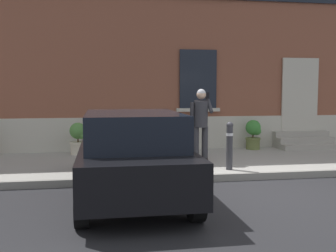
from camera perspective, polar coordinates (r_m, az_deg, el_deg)
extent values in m
plane|color=#232326|center=(7.67, 11.28, -9.12)|extent=(80.00, 80.00, 0.00)
cube|color=#99968E|center=(10.26, 5.69, -5.03)|extent=(24.00, 3.60, 0.15)
cube|color=gray|center=(8.52, 9.02, -7.15)|extent=(24.00, 0.12, 0.15)
cube|color=brown|center=(12.67, 2.77, 13.60)|extent=(24.00, 1.40, 7.50)
cube|color=#BCB7A8|center=(11.90, 3.45, -1.31)|extent=(24.00, 0.08, 1.10)
cube|color=maroon|center=(13.00, 18.12, 3.98)|extent=(1.00, 0.08, 2.10)
cube|color=#BCB7A8|center=(12.98, 18.17, 4.20)|extent=(1.16, 0.06, 2.24)
cube|color=black|center=(11.86, 4.28, 6.65)|extent=(1.10, 0.06, 1.70)
cube|color=#BCB7A8|center=(11.84, 4.29, 2.30)|extent=(1.30, 0.12, 0.10)
cube|color=#9E998E|center=(12.43, 19.59, -2.80)|extent=(1.74, 0.32, 0.16)
cube|color=#9E998E|center=(12.70, 18.89, -2.26)|extent=(1.74, 0.32, 0.32)
cube|color=#9E998E|center=(12.97, 18.23, -1.74)|extent=(1.74, 0.32, 0.48)
cube|color=black|center=(7.00, -5.07, -5.22)|extent=(1.76, 4.00, 0.64)
cube|color=black|center=(6.77, -5.01, -0.44)|extent=(1.55, 2.40, 0.56)
cube|color=black|center=(9.02, -6.05, -4.33)|extent=(1.66, 0.10, 0.20)
cube|color=yellow|center=(8.99, -6.06, -3.20)|extent=(0.52, 0.02, 0.12)
cube|color=#B21414|center=(8.94, -10.91, -1.63)|extent=(0.16, 0.04, 0.18)
cube|color=#B21414|center=(9.03, -1.29, -1.47)|extent=(0.16, 0.04, 0.18)
cube|color=black|center=(8.67, -5.99, 0.09)|extent=(1.49, 0.06, 0.60)
cylinder|color=black|center=(5.70, -12.08, -11.01)|extent=(0.20, 0.60, 0.60)
cylinder|color=black|center=(5.84, 3.98, -10.51)|extent=(0.20, 0.60, 0.60)
cylinder|color=black|center=(8.42, -11.23, -5.76)|extent=(0.20, 0.60, 0.60)
cylinder|color=black|center=(8.52, -0.43, -5.54)|extent=(0.20, 0.60, 0.60)
cylinder|color=#333338|center=(8.83, 8.70, -3.09)|extent=(0.14, 0.14, 0.95)
sphere|color=#333338|center=(8.77, 8.74, 0.11)|extent=(0.15, 0.15, 0.15)
cylinder|color=silver|center=(8.79, 8.72, -1.18)|extent=(0.15, 0.15, 0.06)
cylinder|color=#2D2D33|center=(9.63, 3.96, -2.51)|extent=(0.15, 0.15, 0.82)
cube|color=black|center=(9.75, 3.86, -4.80)|extent=(0.12, 0.28, 0.10)
cylinder|color=#2D2D33|center=(9.68, 5.23, -2.48)|extent=(0.15, 0.15, 0.82)
cube|color=black|center=(9.80, 5.12, -4.76)|extent=(0.12, 0.28, 0.10)
cylinder|color=#2D2D33|center=(9.56, 4.67, 1.76)|extent=(0.34, 0.39, 0.65)
sphere|color=tan|center=(9.51, 4.74, 4.44)|extent=(0.22, 0.22, 0.22)
sphere|color=silver|center=(9.51, 4.74, 4.62)|extent=(0.21, 0.21, 0.21)
cylinder|color=#2D2D33|center=(9.49, 3.41, 1.67)|extent=(0.09, 0.14, 0.57)
cylinder|color=#2D2D33|center=(9.58, 5.87, 3.00)|extent=(0.09, 0.44, 0.39)
cube|color=black|center=(9.53, 5.65, 4.31)|extent=(0.07, 0.02, 0.15)
cylinder|color=beige|center=(11.08, -12.61, -3.09)|extent=(0.40, 0.40, 0.34)
cylinder|color=beige|center=(11.06, -12.62, -2.37)|extent=(0.44, 0.44, 0.05)
cylinder|color=#47331E|center=(11.05, -12.63, -1.60)|extent=(0.04, 0.04, 0.24)
sphere|color=#4C843D|center=(11.03, -12.65, -0.67)|extent=(0.44, 0.44, 0.44)
sphere|color=#4C843D|center=(10.98, -12.13, -1.21)|extent=(0.24, 0.24, 0.24)
cylinder|color=#2D2D30|center=(11.08, 0.38, -2.97)|extent=(0.40, 0.40, 0.34)
cylinder|color=#2D2D30|center=(11.06, 0.38, -2.25)|extent=(0.44, 0.44, 0.05)
cylinder|color=#47331E|center=(11.04, 0.38, -1.48)|extent=(0.04, 0.04, 0.24)
sphere|color=#286B2D|center=(11.03, 0.38, -0.55)|extent=(0.44, 0.44, 0.44)
sphere|color=#286B2D|center=(11.00, 0.94, -1.08)|extent=(0.24, 0.24, 0.24)
cylinder|color=#606B38|center=(12.04, 11.93, -2.43)|extent=(0.40, 0.40, 0.34)
cylinder|color=#606B38|center=(12.03, 11.94, -1.77)|extent=(0.44, 0.44, 0.05)
cylinder|color=#47331E|center=(12.01, 11.95, -1.06)|extent=(0.04, 0.04, 0.24)
sphere|color=#387F33|center=(11.99, 11.97, -0.21)|extent=(0.44, 0.44, 0.44)
sphere|color=#387F33|center=(11.99, 12.49, -0.70)|extent=(0.24, 0.24, 0.24)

